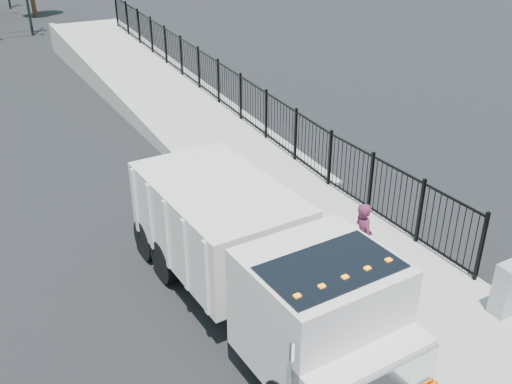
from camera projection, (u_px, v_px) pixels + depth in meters
ground at (305, 283)px, 13.80m from camera, size 120.00×120.00×0.00m
sidewalk at (424, 302)px, 13.06m from camera, size 3.55×12.00×0.12m
curb at (358, 329)px, 12.21m from camera, size 0.30×12.00×0.16m
ramp at (156, 96)px, 27.16m from camera, size 3.95×24.06×3.19m
iron_fence at (219, 96)px, 24.27m from camera, size 0.10×28.00×1.80m
truck at (259, 260)px, 11.92m from camera, size 2.93×8.18×2.77m
worker at (363, 238)px, 13.67m from camera, size 0.58×0.76×1.86m
utility_cabinet at (507, 289)px, 12.36m from camera, size 0.55×0.40×1.25m
debris at (363, 237)px, 15.37m from camera, size 0.43×0.43×0.11m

